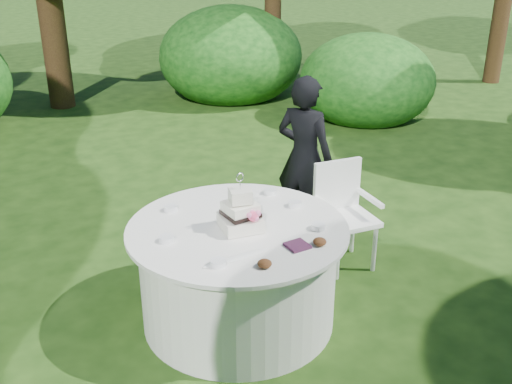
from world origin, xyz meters
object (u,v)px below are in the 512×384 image
guest (304,158)px  table (238,274)px  napkins (297,246)px  cake (241,214)px  chair (343,207)px

guest → table: guest is taller
napkins → cake: cake is taller
cake → guest: bearing=38.8°
guest → cake: guest is taller
guest → chair: size_ratio=1.69×
napkins → table: napkins is taller
napkins → guest: size_ratio=0.09×
napkins → chair: bearing=37.6°
table → chair: chair is taller
napkins → cake: size_ratio=0.34×
guest → chair: (-0.03, -0.62, -0.24)m
napkins → table: size_ratio=0.09×
napkins → cake: bearing=114.8°
chair → table: bearing=-165.5°
napkins → table: bearing=113.3°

